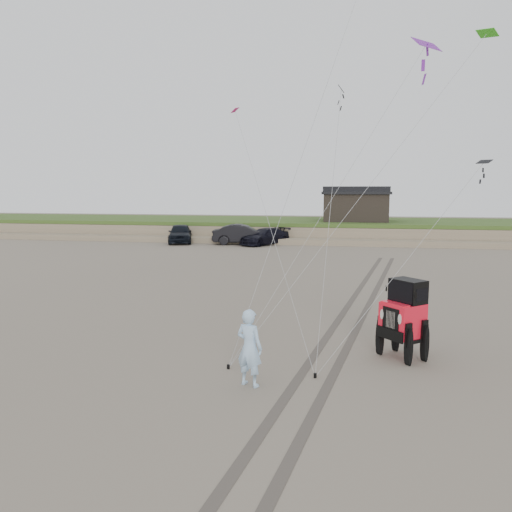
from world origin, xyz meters
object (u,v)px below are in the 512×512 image
(truck_a, at_px, (180,233))
(truck_b, at_px, (243,234))
(truck_c, at_px, (265,237))
(jeep, at_px, (402,327))
(man, at_px, (249,348))
(cabin, at_px, (356,205))

(truck_a, xyz_separation_m, truck_b, (5.81, -0.19, 0.02))
(truck_c, height_order, jeep, jeep)
(truck_c, bearing_deg, jeep, -37.86)
(truck_b, distance_m, man, 31.85)
(truck_a, bearing_deg, jeep, -77.00)
(truck_a, relative_size, truck_c, 1.01)
(truck_b, bearing_deg, cabin, -62.26)
(truck_a, bearing_deg, cabin, 7.44)
(man, bearing_deg, truck_a, -45.71)
(cabin, xyz_separation_m, truck_a, (-15.52, -7.13, -2.38))
(cabin, distance_m, truck_b, 12.38)
(cabin, relative_size, jeep, 1.32)
(truck_a, height_order, jeep, jeep)
(truck_a, distance_m, truck_c, 7.76)
(cabin, height_order, jeep, cabin)
(cabin, height_order, truck_a, cabin)
(truck_a, height_order, man, man)
(truck_c, bearing_deg, truck_b, -145.46)
(truck_a, relative_size, man, 2.63)
(cabin, relative_size, man, 3.35)
(cabin, height_order, truck_b, cabin)
(truck_b, xyz_separation_m, jeep, (10.79, -28.31, 0.03))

